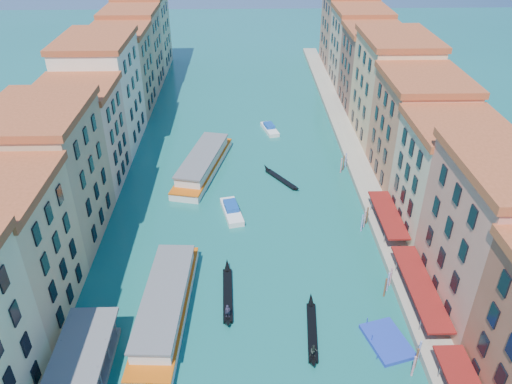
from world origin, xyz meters
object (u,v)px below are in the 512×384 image
vaporetto_near (165,304)px  blue_dock (387,341)px  gondola_right (312,332)px  vaporetto_far (203,163)px  vaporetto_stop (78,382)px  gondola_fore (228,294)px

vaporetto_near → blue_dock: size_ratio=3.24×
gondola_right → vaporetto_far: bearing=115.9°
vaporetto_stop → gondola_right: size_ratio=1.42×
vaporetto_near → gondola_fore: vaporetto_near is taller
gondola_right → gondola_fore: bearing=151.3°
gondola_fore → vaporetto_far: bearing=97.0°
vaporetto_near → vaporetto_far: (2.18, 35.68, 0.01)m
gondola_right → blue_dock: bearing=-4.4°
vaporetto_stop → gondola_fore: size_ratio=1.32×
vaporetto_near → gondola_right: bearing=-9.8°
vaporetto_stop → gondola_fore: bearing=42.4°
vaporetto_stop → vaporetto_near: (7.42, 10.78, 0.05)m
gondola_fore → vaporetto_stop: bearing=-139.5°
vaporetto_far → gondola_fore: bearing=-67.9°
vaporetto_near → gondola_fore: (7.35, 2.71, -1.07)m
vaporetto_near → gondola_right: size_ratio=1.95×
vaporetto_stop → blue_dock: vaporetto_stop is taller
gondola_fore → gondola_right: 11.89m
gondola_right → vaporetto_stop: bearing=-159.3°
vaporetto_far → gondola_fore: vaporetto_far is taller
vaporetto_far → blue_dock: (23.43, -40.98, -1.24)m
blue_dock → vaporetto_far: bearing=104.0°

